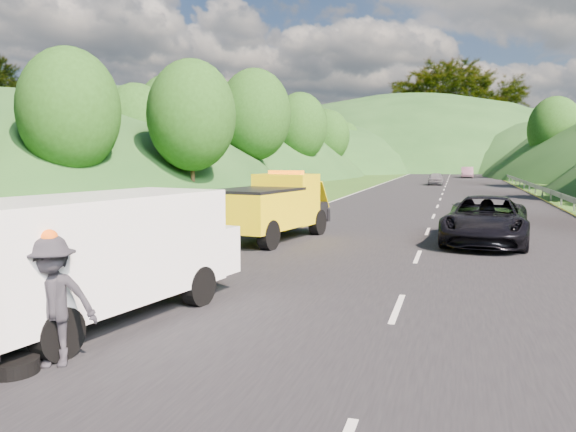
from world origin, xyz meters
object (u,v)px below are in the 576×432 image
(woman, at_px, (173,260))
(spare_tire, at_px, (14,374))
(child, at_px, (205,283))
(worker, at_px, (55,367))
(passing_suv, at_px, (485,244))
(white_van, at_px, (101,251))
(tow_truck, at_px, (273,207))
(suitcase, at_px, (152,254))

(woman, xyz_separation_m, spare_tire, (2.10, -8.44, 0.00))
(woman, distance_m, child, 3.38)
(child, xyz_separation_m, worker, (0.22, -5.50, 0.00))
(worker, bearing_deg, passing_suv, 37.92)
(white_van, bearing_deg, woman, 117.42)
(tow_truck, height_order, spare_tire, tow_truck)
(spare_tire, bearing_deg, woman, 103.99)
(child, bearing_deg, white_van, -66.15)
(woman, height_order, child, woman)
(white_van, height_order, worker, white_van)
(tow_truck, distance_m, passing_suv, 7.50)
(worker, bearing_deg, spare_tire, -159.08)
(woman, relative_size, child, 1.83)
(worker, bearing_deg, woman, 79.85)
(woman, height_order, spare_tire, woman)
(worker, distance_m, spare_tire, 0.54)
(worker, bearing_deg, suitcase, 82.75)
(woman, bearing_deg, tow_truck, -23.48)
(child, bearing_deg, woman, 163.09)
(white_van, relative_size, spare_tire, 9.98)
(worker, distance_m, suitcase, 7.54)
(white_van, xyz_separation_m, passing_suv, (7.11, 11.67, -1.30))
(child, height_order, passing_suv, passing_suv)
(suitcase, bearing_deg, child, -34.17)
(woman, xyz_separation_m, suitcase, (-0.11, -0.95, 0.31))
(white_van, bearing_deg, worker, -61.58)
(child, distance_m, passing_suv, 10.66)
(suitcase, bearing_deg, passing_suv, 36.86)
(tow_truck, bearing_deg, child, -74.96)
(white_van, height_order, child, white_van)
(woman, xyz_separation_m, child, (2.23, -2.54, 0.00))
(suitcase, bearing_deg, worker, -70.09)
(suitcase, xyz_separation_m, passing_suv, (8.99, 6.74, -0.31))
(woman, distance_m, spare_tire, 8.69)
(tow_truck, relative_size, woman, 3.56)
(tow_truck, xyz_separation_m, white_van, (0.18, -10.42, 0.09))
(woman, height_order, passing_suv, woman)
(white_van, bearing_deg, spare_tire, -71.91)
(child, relative_size, spare_tire, 1.35)
(child, bearing_deg, passing_suv, 83.17)
(woman, relative_size, suitcase, 2.74)
(tow_truck, height_order, suitcase, tow_truck)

